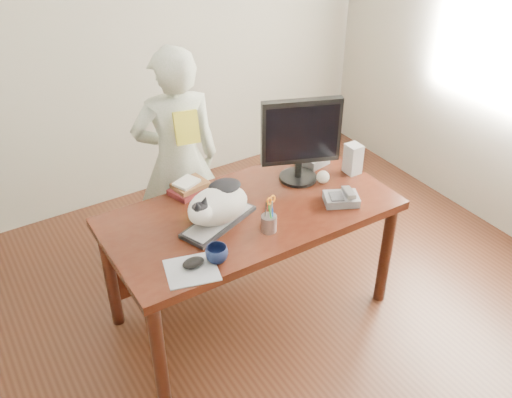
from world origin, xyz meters
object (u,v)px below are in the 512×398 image
at_px(phone, 342,198).
at_px(calculator, 310,158).
at_px(cat, 216,205).
at_px(mouse, 193,263).
at_px(desk, 244,224).
at_px(pen_cup, 269,221).
at_px(baseball, 323,177).
at_px(keyboard, 219,221).
at_px(book_stack, 189,187).
at_px(coffee_mug, 217,254).
at_px(monitor, 301,137).
at_px(speaker, 353,159).
at_px(person, 178,161).

relative_size(phone, calculator, 1.01).
distance_m(cat, mouse, 0.37).
bearing_deg(cat, calculator, -2.56).
relative_size(desk, cat, 3.84).
distance_m(pen_cup, baseball, 0.58).
relative_size(keyboard, book_stack, 1.96).
xyz_separation_m(keyboard, mouse, (-0.27, -0.25, 0.01)).
relative_size(cat, phone, 1.83).
bearing_deg(cat, coffee_mug, -140.47).
bearing_deg(monitor, cat, -146.17).
bearing_deg(desk, baseball, -6.61).
bearing_deg(keyboard, book_stack, 67.83).
distance_m(pen_cup, mouse, 0.47).
height_order(coffee_mug, baseball, coffee_mug).
xyz_separation_m(keyboard, speaker, (0.94, 0.04, 0.08)).
relative_size(baseball, book_stack, 0.32).
bearing_deg(coffee_mug, baseball, 19.19).
relative_size(baseball, calculator, 0.34).
height_order(calculator, person, person).
bearing_deg(book_stack, desk, -66.83).
height_order(desk, coffee_mug, coffee_mug).
distance_m(coffee_mug, speaker, 1.14).
height_order(mouse, book_stack, book_stack).
bearing_deg(calculator, baseball, -120.03).
distance_m(phone, person, 1.08).
xyz_separation_m(coffee_mug, calculator, (0.96, 0.54, -0.01)).
xyz_separation_m(cat, pen_cup, (0.20, -0.19, -0.07)).
distance_m(cat, person, 0.76).
bearing_deg(monitor, person, 151.64).
bearing_deg(speaker, monitor, 165.35).
bearing_deg(phone, monitor, 128.25).
xyz_separation_m(desk, baseball, (0.51, -0.06, 0.19)).
bearing_deg(speaker, pen_cup, -161.72).
relative_size(speaker, calculator, 0.82).
height_order(pen_cup, baseball, pen_cup).
distance_m(cat, monitor, 0.66).
relative_size(mouse, speaker, 0.67).
relative_size(desk, keyboard, 3.37).
bearing_deg(cat, keyboard, 8.36).
height_order(keyboard, person, person).
height_order(cat, mouse, cat).
distance_m(speaker, calculator, 0.28).
xyz_separation_m(speaker, book_stack, (-0.94, 0.32, -0.06)).
bearing_deg(speaker, cat, -176.16).
bearing_deg(coffee_mug, phone, 5.53).
distance_m(phone, speaker, 0.35).
bearing_deg(person, baseball, 143.20).
xyz_separation_m(keyboard, phone, (0.68, -0.19, 0.02)).
xyz_separation_m(coffee_mug, phone, (0.84, 0.08, -0.01)).
distance_m(mouse, baseball, 1.03).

